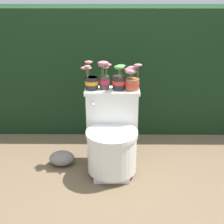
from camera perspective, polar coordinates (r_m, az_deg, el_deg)
ground_plane at (r=2.75m, az=1.19°, el=-10.89°), size 12.00×12.00×0.00m
hedge_backdrop at (r=3.49m, az=1.09°, el=8.13°), size 3.86×0.72×1.30m
toilet at (r=2.63m, az=-0.01°, el=-4.82°), size 0.46×0.55×0.68m
potted_plant_left at (r=2.63m, az=-3.87°, el=5.82°), size 0.14×0.12×0.23m
potted_plant_midleft at (r=2.62m, az=-1.41°, el=6.51°), size 0.11×0.09×0.24m
potted_plant_middle at (r=2.61m, az=1.25°, el=5.79°), size 0.11×0.13×0.22m
potted_plant_midright at (r=2.61m, az=3.67°, el=5.91°), size 0.15×0.12×0.22m
garden_stone at (r=2.86m, az=-9.15°, el=-8.33°), size 0.22×0.18×0.12m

